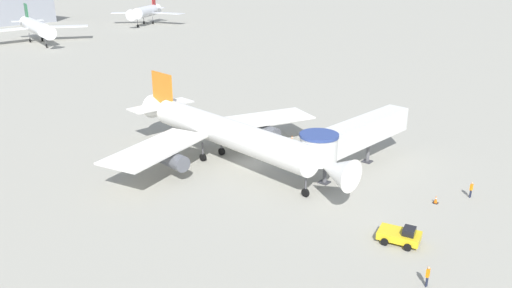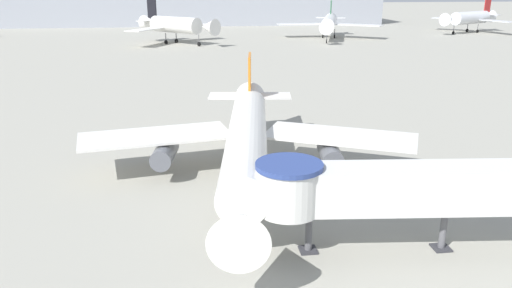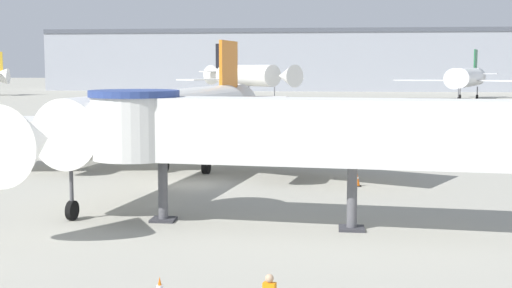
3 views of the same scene
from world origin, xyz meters
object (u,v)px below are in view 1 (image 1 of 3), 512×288
object	(u,v)px
pushback_tug_yellow	(400,235)
traffic_cone_starboard_wing	(292,138)
main_airplane	(224,132)
ground_crew_wing_walker	(428,275)
traffic_cone_apron_front	(436,199)
background_jet_red_tail	(146,12)
jet_bridge	(351,136)
ground_crew_marshaller	(471,189)
background_jet_green_tail	(36,27)

from	to	relation	value
pushback_tug_yellow	traffic_cone_starboard_wing	bearing A→B (deg)	43.48
main_airplane	ground_crew_wing_walker	distance (m)	29.45
traffic_cone_apron_front	background_jet_red_tail	xyz separation A→B (m)	(85.65, 145.99, 4.59)
jet_bridge	ground_crew_wing_walker	size ratio (longest dim) A/B	10.81
traffic_cone_apron_front	ground_crew_wing_walker	bearing A→B (deg)	-162.85
ground_crew_marshaller	ground_crew_wing_walker	distance (m)	17.56
traffic_cone_starboard_wing	main_airplane	bearing A→B (deg)	170.68
pushback_tug_yellow	traffic_cone_apron_front	size ratio (longest dim) A/B	4.57
traffic_cone_apron_front	background_jet_red_tail	world-z (taller)	background_jet_red_tail
main_airplane	pushback_tug_yellow	distance (m)	24.41
traffic_cone_starboard_wing	ground_crew_marshaller	bearing A→B (deg)	-97.08
main_airplane	ground_crew_marshaller	bearing A→B (deg)	-63.81
background_jet_red_tail	background_jet_green_tail	world-z (taller)	background_jet_red_tail
jet_bridge	ground_crew_wing_walker	xyz separation A→B (m)	(-15.88, -15.07, -3.27)
pushback_tug_yellow	traffic_cone_starboard_wing	size ratio (longest dim) A/B	4.77
main_airplane	background_jet_green_tail	distance (m)	116.15
main_airplane	traffic_cone_starboard_wing	distance (m)	12.13
ground_crew_wing_walker	background_jet_red_tail	size ratio (longest dim) A/B	0.06
pushback_tug_yellow	background_jet_red_tail	world-z (taller)	background_jet_red_tail
jet_bridge	traffic_cone_starboard_wing	world-z (taller)	jet_bridge
ground_crew_marshaller	ground_crew_wing_walker	bearing A→B (deg)	-160.25
pushback_tug_yellow	background_jet_green_tail	size ratio (longest dim) A/B	0.12
jet_bridge	ground_crew_marshaller	world-z (taller)	jet_bridge
jet_bridge	background_jet_green_tail	xyz separation A→B (m)	(30.81, 122.68, 0.51)
pushback_tug_yellow	ground_crew_marshaller	distance (m)	12.91
pushback_tug_yellow	traffic_cone_apron_front	distance (m)	9.28
traffic_cone_starboard_wing	background_jet_red_tail	xyz separation A→B (m)	(79.20, 124.28, 4.60)
main_airplane	jet_bridge	world-z (taller)	main_airplane
main_airplane	jet_bridge	bearing A→B (deg)	-53.60
pushback_tug_yellow	ground_crew_marshaller	size ratio (longest dim) A/B	2.23
background_jet_red_tail	traffic_cone_starboard_wing	bearing A→B (deg)	-62.85
jet_bridge	traffic_cone_apron_front	bearing A→B (deg)	-94.17
traffic_cone_starboard_wing	background_jet_red_tail	size ratio (longest dim) A/B	0.03
traffic_cone_starboard_wing	traffic_cone_apron_front	bearing A→B (deg)	-106.53
ground_crew_marshaller	background_jet_red_tail	xyz separation A→B (m)	(82.19, 148.29, 4.00)
pushback_tug_yellow	traffic_cone_starboard_wing	world-z (taller)	pushback_tug_yellow
background_jet_green_tail	main_airplane	bearing A→B (deg)	-91.01
traffic_cone_starboard_wing	background_jet_green_tail	distance (m)	114.86
ground_crew_marshaller	background_jet_green_tail	world-z (taller)	background_jet_green_tail
traffic_cone_starboard_wing	background_jet_green_tail	xyz separation A→B (m)	(26.26, 111.73, 4.38)
jet_bridge	ground_crew_wing_walker	distance (m)	22.14
ground_crew_marshaller	background_jet_green_tail	bearing A→B (deg)	91.01
pushback_tug_yellow	traffic_cone_apron_front	world-z (taller)	pushback_tug_yellow
traffic_cone_apron_front	ground_crew_marshaller	distance (m)	4.20
jet_bridge	traffic_cone_apron_front	world-z (taller)	jet_bridge
jet_bridge	pushback_tug_yellow	size ratio (longest dim) A/B	4.87
ground_crew_marshaller	background_jet_green_tail	xyz separation A→B (m)	(29.25, 135.74, 3.78)
pushback_tug_yellow	ground_crew_marshaller	world-z (taller)	ground_crew_marshaller
pushback_tug_yellow	background_jet_green_tail	distance (m)	140.17
background_jet_green_tail	traffic_cone_starboard_wing	bearing A→B (deg)	-85.28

